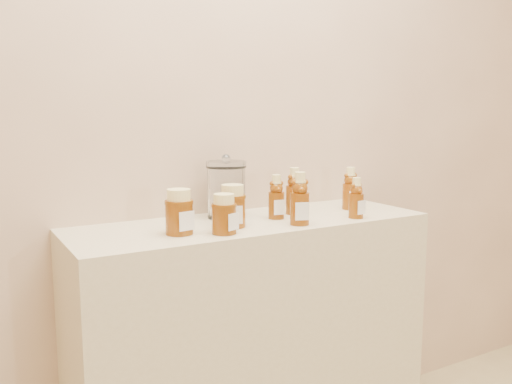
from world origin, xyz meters
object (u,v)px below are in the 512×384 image
bear_bottle_front_left (300,195)px  bear_bottle_back_left (276,194)px  display_table (252,350)px  glass_canister (226,187)px  honey_jar_left (179,212)px

bear_bottle_front_left → bear_bottle_back_left: bearing=116.3°
display_table → bear_bottle_front_left: size_ratio=6.31×
bear_bottle_front_left → glass_canister: 0.27m
bear_bottle_back_left → glass_canister: size_ratio=0.80×
bear_bottle_front_left → honey_jar_left: (-0.38, 0.07, -0.03)m
bear_bottle_back_left → glass_canister: bearing=154.2°
honey_jar_left → glass_canister: bearing=23.9°
display_table → honey_jar_left: (-0.28, -0.06, 0.52)m
bear_bottle_back_left → glass_canister: (-0.14, 0.10, 0.02)m
display_table → bear_bottle_back_left: bear_bottle_back_left is taller
honey_jar_left → glass_canister: (0.23, 0.15, 0.04)m
display_table → glass_canister: 0.56m
display_table → bear_bottle_front_left: bearing=-51.8°
display_table → bear_bottle_front_left: 0.57m
bear_bottle_front_left → glass_canister: size_ratio=0.91×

